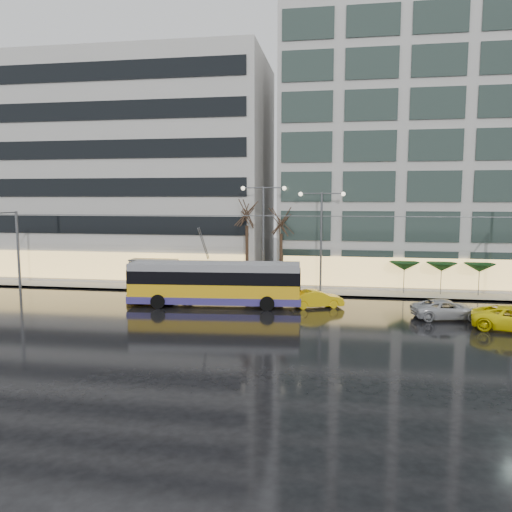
% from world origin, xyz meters
% --- Properties ---
extents(ground, '(140.00, 140.00, 0.00)m').
position_xyz_m(ground, '(0.00, 0.00, 0.00)').
color(ground, black).
rests_on(ground, ground).
extents(sidewalk, '(80.00, 10.00, 0.15)m').
position_xyz_m(sidewalk, '(2.00, 14.00, 0.07)').
color(sidewalk, gray).
rests_on(sidewalk, ground).
extents(kerb, '(80.00, 0.10, 0.15)m').
position_xyz_m(kerb, '(2.00, 9.05, 0.07)').
color(kerb, slate).
rests_on(kerb, ground).
extents(building_left, '(34.00, 14.00, 22.00)m').
position_xyz_m(building_left, '(-16.00, 19.00, 11.15)').
color(building_left, '#B3B0AB').
rests_on(building_left, sidewalk).
extents(building_right, '(32.00, 14.00, 25.00)m').
position_xyz_m(building_right, '(19.00, 19.00, 12.65)').
color(building_right, '#B3B0AB').
rests_on(building_right, sidewalk).
extents(trolleybus, '(13.09, 5.31, 6.00)m').
position_xyz_m(trolleybus, '(-0.74, 4.17, 1.62)').
color(trolleybus, '#EBAF14').
rests_on(trolleybus, ground).
extents(catenary, '(42.24, 5.12, 7.00)m').
position_xyz_m(catenary, '(1.00, 7.94, 4.25)').
color(catenary, '#595B60').
rests_on(catenary, ground).
extents(bus_shelter, '(4.20, 1.60, 2.51)m').
position_xyz_m(bus_shelter, '(-8.38, 10.69, 1.96)').
color(bus_shelter, '#595B60').
rests_on(bus_shelter, sidewalk).
extents(street_lamp_near, '(3.96, 0.36, 9.03)m').
position_xyz_m(street_lamp_near, '(2.00, 10.80, 5.99)').
color(street_lamp_near, '#595B60').
rests_on(street_lamp_near, sidewalk).
extents(street_lamp_far, '(3.96, 0.36, 8.53)m').
position_xyz_m(street_lamp_far, '(7.00, 10.80, 5.71)').
color(street_lamp_far, '#595B60').
rests_on(street_lamp_far, sidewalk).
extents(tree_a, '(3.20, 3.20, 8.40)m').
position_xyz_m(tree_a, '(0.50, 11.00, 7.09)').
color(tree_a, black).
rests_on(tree_a, sidewalk).
extents(tree_b, '(3.20, 3.20, 7.70)m').
position_xyz_m(tree_b, '(3.50, 11.20, 6.40)').
color(tree_b, black).
rests_on(tree_b, sidewalk).
extents(parasol_a, '(2.50, 2.50, 2.65)m').
position_xyz_m(parasol_a, '(14.00, 11.00, 2.45)').
color(parasol_a, '#595B60').
rests_on(parasol_a, sidewalk).
extents(parasol_b, '(2.50, 2.50, 2.65)m').
position_xyz_m(parasol_b, '(17.00, 11.00, 2.45)').
color(parasol_b, '#595B60').
rests_on(parasol_b, sidewalk).
extents(parasol_c, '(2.50, 2.50, 2.65)m').
position_xyz_m(parasol_c, '(20.00, 11.00, 2.45)').
color(parasol_c, '#595B60').
rests_on(parasol_c, sidewalk).
extents(taxi_a, '(2.16, 4.23, 1.38)m').
position_xyz_m(taxi_a, '(-7.43, 6.00, 0.69)').
color(taxi_a, yellow).
rests_on(taxi_a, ground).
extents(taxi_b, '(4.23, 2.65, 1.31)m').
position_xyz_m(taxi_b, '(6.89, 4.88, 0.66)').
color(taxi_b, yellow).
rests_on(taxi_b, ground).
extents(sedan_silver, '(5.00, 3.00, 1.30)m').
position_xyz_m(sedan_silver, '(15.81, 2.71, 0.65)').
color(sedan_silver, '#B1B2B6').
rests_on(sedan_silver, ground).
extents(pedestrian_a, '(1.18, 1.19, 2.19)m').
position_xyz_m(pedestrian_a, '(-4.97, 9.91, 1.61)').
color(pedestrian_a, black).
rests_on(pedestrian_a, sidewalk).
extents(pedestrian_b, '(0.99, 0.93, 1.62)m').
position_xyz_m(pedestrian_b, '(-4.53, 9.89, 0.96)').
color(pedestrian_b, black).
rests_on(pedestrian_b, sidewalk).
extents(pedestrian_c, '(1.37, 1.11, 2.11)m').
position_xyz_m(pedestrian_c, '(-8.50, 9.82, 1.27)').
color(pedestrian_c, black).
rests_on(pedestrian_c, sidewalk).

